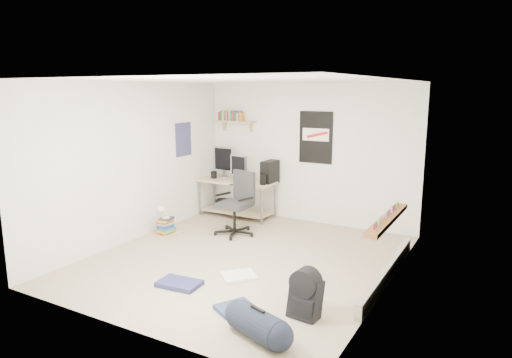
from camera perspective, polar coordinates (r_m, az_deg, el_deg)
The scene contains 26 objects.
floor at distance 6.62m, azimuth -1.50°, elevation -10.00°, with size 4.00×4.50×0.01m, color gray.
ceiling at distance 6.18m, azimuth -1.62°, elevation 12.26°, with size 4.00×4.50×0.01m, color white.
back_wall at distance 8.27m, azimuth 6.52°, elevation 3.18°, with size 4.00×0.01×2.50m, color silver.
left_wall at distance 7.50m, azimuth -14.82°, elevation 2.07°, with size 0.01×4.50×2.50m, color silver.
right_wall at distance 5.54m, azimuth 16.51°, elevation -1.12°, with size 0.01×4.50×2.50m, color silver.
desk at distance 8.68m, azimuth -2.43°, elevation -2.33°, with size 1.48×0.65×0.68m, color beige.
monitor_left at distance 8.87m, azimuth -4.04°, elevation 1.58°, with size 0.43×0.11×0.48m, color #959499.
monitor_right at distance 8.37m, azimuth -2.18°, elevation 0.71°, with size 0.35×0.09×0.39m, color #B8B8BD.
pc_tower at distance 8.37m, azimuth 1.75°, elevation 0.85°, with size 0.19×0.41×0.43m, color black.
keyboard at distance 8.27m, azimuth -2.01°, elevation -0.72°, with size 0.37×0.13×0.02m, color black.
speaker_left at distance 8.79m, azimuth -5.30°, elevation 0.44°, with size 0.08×0.08×0.17m, color black.
speaker_right at distance 8.17m, azimuth 0.88°, elevation -0.20°, with size 0.10×0.10×0.20m, color black.
office_chair at distance 7.56m, azimuth -2.72°, elevation -3.38°, with size 0.69×0.69×1.06m, color #262628.
wall_shelf at distance 8.78m, azimuth -2.51°, elevation 7.18°, with size 0.80×0.22×0.24m, color tan.
poster_back_wall at distance 8.16m, azimuth 7.47°, elevation 5.17°, with size 0.62×0.03×0.92m, color black.
poster_left_wall at distance 8.35m, azimuth -9.06°, elevation 4.92°, with size 0.02×0.42×0.60m, color navy.
window at distance 5.80m, azimuth 16.77°, elevation 1.41°, with size 0.10×1.50×1.26m, color brown.
baseboard_heater at distance 6.17m, azimuth 16.10°, elevation -11.14°, with size 0.08×2.50×0.18m, color #B7B2A8.
backpack at distance 5.03m, azimuth 6.20°, elevation -14.64°, with size 0.32×0.26×0.43m, color black.
duffel_bag at distance 4.63m, azimuth 0.22°, elevation -17.80°, with size 0.30×0.30×0.58m, color black.
tshirt at distance 6.02m, azimuth -2.17°, elevation -12.00°, with size 0.42×0.35×0.04m, color silver.
jeans_a at distance 5.85m, azimuth -9.56°, elevation -12.75°, with size 0.52×0.33×0.06m, color #232650.
jeans_b at distance 5.21m, azimuth -2.66°, elevation -15.77°, with size 0.39×0.30×0.05m, color navy.
book_stack at distance 7.84m, azimuth -11.19°, elevation -5.65°, with size 0.47×0.38×0.32m, color brown.
desk_lamp at distance 7.75m, azimuth -11.24°, elevation -4.07°, with size 0.13×0.22×0.22m, color white.
subwoofer at distance 9.02m, azimuth -4.24°, elevation -3.30°, with size 0.22×0.22×0.25m, color black.
Camera 1 is at (3.19, -5.30, 2.38)m, focal length 32.00 mm.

